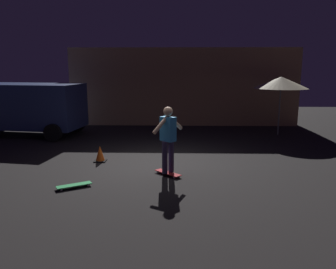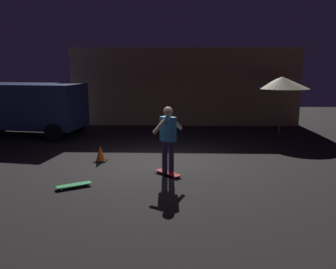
{
  "view_description": "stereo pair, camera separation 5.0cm",
  "coord_description": "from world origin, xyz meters",
  "px_view_note": "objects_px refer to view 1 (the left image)",
  "views": [
    {
      "loc": [
        0.68,
        -9.14,
        2.72
      ],
      "look_at": [
        0.44,
        -0.88,
        1.05
      ],
      "focal_mm": 36.54,
      "sensor_mm": 36.0,
      "label": 1
    },
    {
      "loc": [
        0.73,
        -9.14,
        2.72
      ],
      "look_at": [
        0.44,
        -0.88,
        1.05
      ],
      "focal_mm": 36.54,
      "sensor_mm": 36.0,
      "label": 2
    }
  ],
  "objects_px": {
    "skater": "(168,135)",
    "traffic_cone": "(100,154)",
    "patio_umbrella": "(281,83)",
    "skateboard_ridden": "(168,173)",
    "skateboard_spare": "(74,185)",
    "parked_van": "(23,106)"
  },
  "relations": [
    {
      "from": "patio_umbrella",
      "to": "traffic_cone",
      "type": "xyz_separation_m",
      "value": [
        -6.26,
        -4.1,
        -1.86
      ]
    },
    {
      "from": "parked_van",
      "to": "skater",
      "type": "bearing_deg",
      "value": -40.31
    },
    {
      "from": "parked_van",
      "to": "skateboard_spare",
      "type": "relative_size",
      "value": 6.24
    },
    {
      "from": "parked_van",
      "to": "skater",
      "type": "xyz_separation_m",
      "value": [
        5.88,
        -4.99,
        -0.12
      ]
    },
    {
      "from": "skateboard_ridden",
      "to": "skateboard_spare",
      "type": "xyz_separation_m",
      "value": [
        -2.11,
        -0.97,
        0.0
      ]
    },
    {
      "from": "parked_van",
      "to": "skateboard_spare",
      "type": "distance_m",
      "value": 7.14
    },
    {
      "from": "skateboard_ridden",
      "to": "skater",
      "type": "bearing_deg",
      "value": 90.0
    },
    {
      "from": "skater",
      "to": "patio_umbrella",
      "type": "bearing_deg",
      "value": 51.34
    },
    {
      "from": "skateboard_ridden",
      "to": "skateboard_spare",
      "type": "distance_m",
      "value": 2.32
    },
    {
      "from": "patio_umbrella",
      "to": "skateboard_spare",
      "type": "distance_m",
      "value": 9.18
    },
    {
      "from": "skateboard_ridden",
      "to": "traffic_cone",
      "type": "height_order",
      "value": "traffic_cone"
    },
    {
      "from": "skateboard_ridden",
      "to": "skateboard_spare",
      "type": "bearing_deg",
      "value": -155.33
    },
    {
      "from": "parked_van",
      "to": "skater",
      "type": "height_order",
      "value": "parked_van"
    },
    {
      "from": "parked_van",
      "to": "patio_umbrella",
      "type": "relative_size",
      "value": 2.1
    },
    {
      "from": "skater",
      "to": "traffic_cone",
      "type": "height_order",
      "value": "skater"
    },
    {
      "from": "parked_van",
      "to": "skateboard_ridden",
      "type": "distance_m",
      "value": 7.79
    },
    {
      "from": "skater",
      "to": "parked_van",
      "type": "bearing_deg",
      "value": 139.69
    },
    {
      "from": "patio_umbrella",
      "to": "skateboard_ridden",
      "type": "xyz_separation_m",
      "value": [
        -4.26,
        -5.33,
        -2.02
      ]
    },
    {
      "from": "parked_van",
      "to": "patio_umbrella",
      "type": "distance_m",
      "value": 10.19
    },
    {
      "from": "skateboard_spare",
      "to": "parked_van",
      "type": "bearing_deg",
      "value": 122.37
    },
    {
      "from": "patio_umbrella",
      "to": "skateboard_ridden",
      "type": "distance_m",
      "value": 7.12
    },
    {
      "from": "parked_van",
      "to": "skateboard_spare",
      "type": "bearing_deg",
      "value": -57.63
    }
  ]
}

